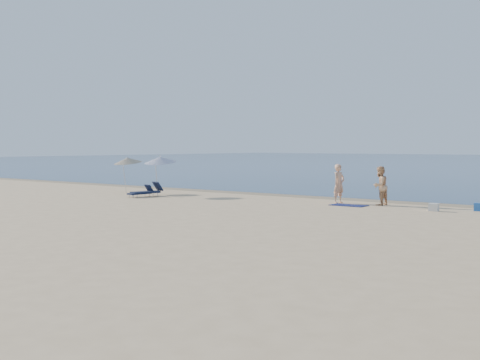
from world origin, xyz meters
name	(u,v)px	position (x,y,z in m)	size (l,w,h in m)	color
wet_sand_strip	(327,198)	(0.00, 19.40, 0.00)	(240.00, 1.60, 0.00)	#847254
person_left	(339,184)	(1.92, 17.06, 0.95)	(0.69, 0.46, 1.90)	#DEA07C
person_right	(380,186)	(3.91, 17.34, 0.91)	(0.89, 0.69, 1.83)	tan
beach_towel	(349,205)	(2.82, 16.33, 0.01)	(1.65, 0.92, 0.03)	#0E1649
white_bag	(434,207)	(6.80, 16.37, 0.17)	(0.39, 0.34, 0.34)	silver
blue_cooler	(480,207)	(8.38, 17.59, 0.17)	(0.49, 0.35, 0.35)	#2059B0
umbrella_near	(160,160)	(-8.28, 15.20, 2.01)	(2.22, 2.24, 2.34)	silver
umbrella_far	(128,160)	(-11.24, 15.47, 1.92)	(1.69, 1.71, 2.23)	silver
lounger_left	(141,193)	(-8.41, 13.84, 0.24)	(0.64, 1.53, 0.66)	#141C37
lounger_right	(148,191)	(-8.32, 14.24, 0.29)	(0.97, 1.89, 0.80)	#141D38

